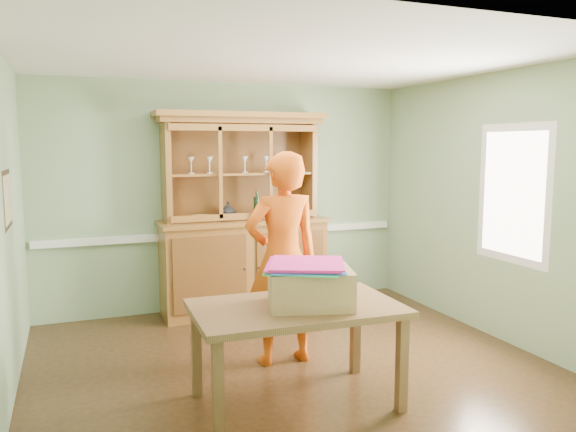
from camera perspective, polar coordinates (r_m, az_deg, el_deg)
name	(u,v)px	position (r m, az deg, el deg)	size (l,w,h in m)	color
floor	(288,363)	(5.28, -0.04, -14.70)	(4.50, 4.50, 0.00)	#482D17
ceiling	(288,58)	(4.95, -0.04, 15.71)	(4.50, 4.50, 0.00)	white
wall_back	(228,197)	(6.82, -6.15, 1.98)	(4.50, 4.50, 0.00)	#86A57C
wall_left	(3,230)	(4.63, -27.00, -1.28)	(4.00, 4.00, 0.00)	#86A57C
wall_right	(492,206)	(6.11, 20.02, 0.97)	(4.00, 4.00, 0.00)	#86A57C
wall_front	(419,259)	(3.18, 13.21, -4.26)	(4.50, 4.50, 0.00)	#86A57C
chair_rail	(229,234)	(6.86, -6.04, -1.78)	(4.41, 0.05, 0.08)	white
framed_map	(8,199)	(4.90, -26.56, 1.53)	(0.03, 0.60, 0.46)	#352215
window_panel	(513,194)	(5.87, 21.86, 2.11)	(0.03, 0.96, 1.36)	white
china_hutch	(243,243)	(6.67, -4.61, -2.72)	(1.99, 0.66, 2.34)	brown
dining_table	(296,317)	(4.30, 0.83, -10.20)	(1.58, 0.97, 0.78)	brown
cardboard_box	(310,287)	(4.22, 2.27, -7.24)	(0.61, 0.49, 0.28)	tan
kite_stack	(305,266)	(4.19, 1.74, -5.05)	(0.71, 0.71, 0.04)	#36BA62
person	(282,259)	(5.05, -0.59, -4.35)	(0.70, 0.46, 1.92)	#DF540E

